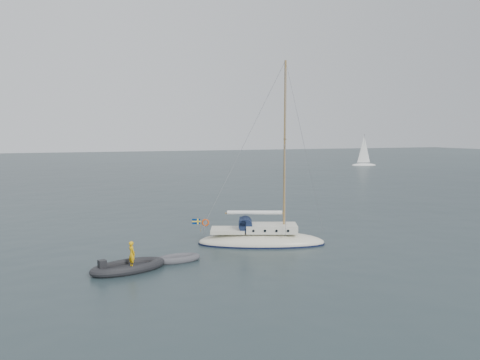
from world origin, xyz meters
name	(u,v)px	position (x,y,z in m)	size (l,w,h in m)	color
ground	(285,249)	(0.00, 0.00, 0.00)	(300.00, 300.00, 0.00)	black
sailboat	(262,230)	(-0.83, 1.74, 0.92)	(8.54, 2.56, 12.16)	beige
dinghy	(178,259)	(-6.77, -0.37, 0.16)	(2.61, 1.18, 0.37)	#4C4C51
rib	(128,266)	(-9.60, -1.21, 0.25)	(4.09, 1.86, 1.56)	black
distant_yacht_b	(364,151)	(47.01, 59.30, 3.05)	(5.38, 2.87, 7.13)	silver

